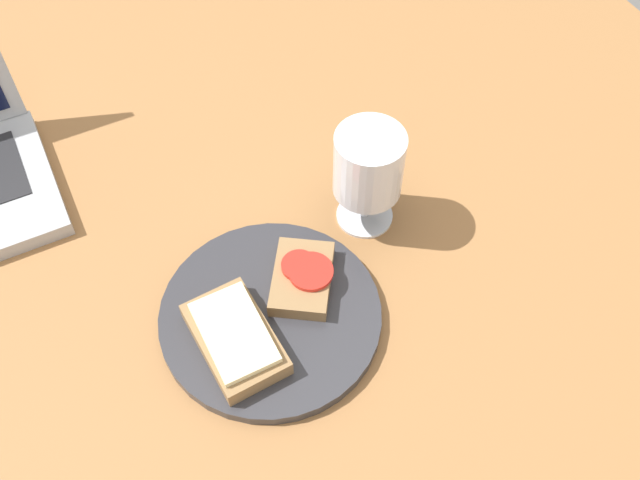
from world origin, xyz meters
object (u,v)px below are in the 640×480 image
at_px(sandwich_with_tomato, 303,277).
at_px(sandwich_with_cheese, 235,338).
at_px(wine_glass, 368,168).
at_px(plate, 271,316).

distance_m(sandwich_with_tomato, sandwich_with_cheese, 0.10).
height_order(sandwich_with_tomato, wine_glass, wine_glass).
xyz_separation_m(plate, sandwich_with_tomato, (0.05, 0.02, 0.02)).
height_order(sandwich_with_cheese, wine_glass, wine_glass).
distance_m(sandwich_with_cheese, wine_glass, 0.24).
bearing_deg(sandwich_with_tomato, wine_glass, 28.59).
bearing_deg(plate, sandwich_with_tomato, 21.37).
bearing_deg(sandwich_with_cheese, plate, 21.53).
relative_size(plate, sandwich_with_tomato, 2.16).
xyz_separation_m(sandwich_with_tomato, wine_glass, (0.11, 0.06, 0.06)).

